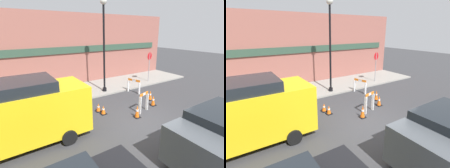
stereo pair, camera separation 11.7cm
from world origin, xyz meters
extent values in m
plane|color=#38383A|center=(0.00, 0.00, 0.00)|extent=(60.00, 60.00, 0.00)
cube|color=gray|center=(0.00, 6.23, 0.05)|extent=(18.00, 3.47, 0.11)
cube|color=#93564C|center=(0.00, 8.05, 2.75)|extent=(18.00, 0.12, 5.50)
cube|color=#2D4738|center=(0.00, 7.94, 2.80)|extent=(16.20, 0.10, 0.50)
cylinder|color=black|center=(0.73, 5.10, 0.23)|extent=(0.29, 0.29, 0.24)
cylinder|color=black|center=(0.73, 5.10, 2.94)|extent=(0.13, 0.13, 5.66)
sphere|color=silver|center=(0.73, 5.10, 5.94)|extent=(0.44, 0.44, 0.44)
cylinder|color=gray|center=(5.13, 5.23, 1.29)|extent=(0.06, 0.06, 2.37)
cylinder|color=red|center=(5.13, 5.23, 2.21)|extent=(0.59, 0.15, 0.60)
cube|color=white|center=(2.54, 3.48, 0.42)|extent=(0.14, 0.10, 0.84)
cube|color=white|center=(2.28, 4.36, 0.42)|extent=(0.14, 0.10, 0.84)
cube|color=orange|center=(2.41, 3.92, 0.91)|extent=(0.30, 0.94, 0.15)
cube|color=white|center=(2.41, 3.92, 0.91)|extent=(0.11, 0.29, 0.14)
cube|color=white|center=(-1.20, 4.43, 0.47)|extent=(0.14, 0.11, 0.94)
cube|color=white|center=(-1.45, 3.82, 0.47)|extent=(0.14, 0.11, 0.94)
cube|color=orange|center=(-1.32, 4.13, 1.02)|extent=(0.30, 0.68, 0.15)
cube|color=white|center=(-1.32, 4.13, 1.02)|extent=(0.11, 0.21, 0.13)
cube|color=white|center=(0.57, 1.25, 0.47)|extent=(0.09, 0.14, 0.94)
cube|color=white|center=(1.23, 1.41, 0.47)|extent=(0.09, 0.14, 0.94)
cube|color=orange|center=(0.90, 1.33, 1.02)|extent=(0.72, 0.19, 0.15)
cube|color=white|center=(0.90, 1.33, 1.02)|extent=(0.22, 0.08, 0.13)
cube|color=black|center=(-1.54, 3.27, 0.02)|extent=(0.30, 0.30, 0.04)
cone|color=orange|center=(-1.54, 3.27, 0.27)|extent=(0.23, 0.22, 0.47)
cylinder|color=white|center=(-1.54, 3.27, 0.30)|extent=(0.13, 0.13, 0.07)
cube|color=black|center=(-1.05, 2.27, 0.02)|extent=(0.30, 0.30, 0.04)
cone|color=orange|center=(-1.05, 2.27, 0.26)|extent=(0.23, 0.22, 0.44)
cylinder|color=white|center=(-1.05, 2.27, 0.28)|extent=(0.13, 0.13, 0.06)
cube|color=black|center=(1.95, 1.62, 0.02)|extent=(0.30, 0.30, 0.04)
cone|color=orange|center=(1.95, 1.62, 0.33)|extent=(0.23, 0.23, 0.57)
cylinder|color=white|center=(1.95, 1.62, 0.36)|extent=(0.13, 0.13, 0.08)
cube|color=black|center=(2.43, 2.33, 0.02)|extent=(0.30, 0.30, 0.04)
cone|color=orange|center=(2.43, 2.33, 0.34)|extent=(0.22, 0.22, 0.60)
cylinder|color=white|center=(2.43, 2.33, 0.37)|extent=(0.13, 0.13, 0.08)
cube|color=black|center=(-1.11, 2.69, 0.02)|extent=(0.30, 0.30, 0.04)
cone|color=orange|center=(-1.11, 2.69, 0.25)|extent=(0.23, 0.22, 0.43)
cylinder|color=white|center=(-1.11, 2.69, 0.28)|extent=(0.13, 0.13, 0.06)
cube|color=black|center=(0.19, 1.02, 0.02)|extent=(0.30, 0.30, 0.04)
cone|color=orange|center=(0.19, 1.02, 0.35)|extent=(0.22, 0.23, 0.63)
cylinder|color=white|center=(0.19, 1.02, 0.39)|extent=(0.13, 0.13, 0.09)
cylinder|color=#33333D|center=(-2.41, 3.72, 0.40)|extent=(0.31, 0.31, 0.81)
cylinder|color=yellow|center=(-2.41, 3.72, 1.14)|extent=(0.44, 0.44, 0.67)
sphere|color=tan|center=(-2.41, 3.72, 1.58)|extent=(0.22, 0.22, 0.19)
cube|color=#4C5156|center=(0.49, -2.81, 0.92)|extent=(3.95, 1.83, 1.24)
cylinder|color=black|center=(1.71, -1.90, 0.30)|extent=(0.60, 0.18, 0.60)
cylinder|color=black|center=(-0.74, -1.90, 0.30)|extent=(0.60, 0.18, 0.60)
cube|color=yellow|center=(-5.09, 1.78, 1.23)|extent=(5.34, 1.97, 1.86)
cube|color=#1E2328|center=(-5.09, 1.78, 2.16)|extent=(2.94, 1.81, 0.78)
cylinder|color=black|center=(-3.43, 2.77, 0.30)|extent=(0.60, 0.18, 0.60)
cylinder|color=black|center=(-3.43, 0.80, 0.30)|extent=(0.60, 0.18, 0.60)
camera|label=1|loc=(-5.26, -4.93, 4.24)|focal=28.00mm
camera|label=2|loc=(-5.16, -4.99, 4.24)|focal=28.00mm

